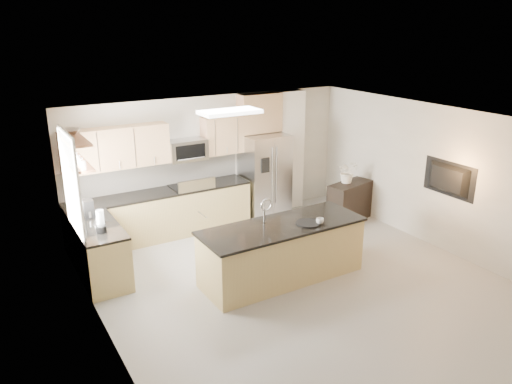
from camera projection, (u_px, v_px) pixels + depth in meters
floor at (301, 285)px, 7.94m from camera, size 6.50×6.50×0.00m
ceiling at (307, 123)px, 7.10m from camera, size 6.00×6.50×0.02m
wall_back at (211, 160)px, 10.17m from camera, size 6.00×0.02×2.60m
wall_front at (498, 310)px, 4.87m from camera, size 6.00×0.02×2.60m
wall_left at (103, 252)px, 6.08m from camera, size 0.02×6.50×2.60m
wall_right at (440, 178)px, 8.96m from camera, size 0.02×6.50×2.60m
back_counter at (162, 214)px, 9.59m from camera, size 3.55×0.66×1.44m
left_counter at (100, 252)px, 8.02m from camera, size 0.66×1.50×0.92m
range at (192, 208)px, 9.88m from camera, size 0.76×0.64×1.14m
upper_cabinets at (150, 144)px, 9.25m from camera, size 3.50×0.33×0.75m
microwave at (187, 150)px, 9.61m from camera, size 0.76×0.40×0.40m
refrigerator at (265, 176)px, 10.51m from camera, size 0.92×0.78×1.78m
partition_column at (289, 150)px, 10.92m from camera, size 0.60×0.30×2.60m
window at (71, 184)px, 7.49m from camera, size 0.04×1.15×1.65m
shelf_lower at (76, 163)px, 7.54m from camera, size 0.30×1.20×0.04m
shelf_upper at (73, 139)px, 7.42m from camera, size 0.30×1.20×0.04m
ceiling_fixture at (230, 112)px, 8.23m from camera, size 1.00×0.50×0.06m
island at (282, 251)px, 8.01m from camera, size 2.71×1.00×1.36m
credenza at (349, 202)px, 10.42m from camera, size 1.09×0.64×0.82m
cup at (320, 221)px, 7.88m from camera, size 0.14×0.14×0.10m
platter at (308, 223)px, 7.90m from camera, size 0.49×0.49×0.02m
blender at (101, 223)px, 7.56m from camera, size 0.16×0.16×0.36m
kettle at (99, 218)px, 7.89m from camera, size 0.19×0.19×0.24m
coffee_maker at (88, 209)px, 8.14m from camera, size 0.17×0.21×0.31m
bowl at (69, 131)px, 7.61m from camera, size 0.50×0.50×0.10m
flower_vase at (348, 166)px, 10.21m from camera, size 0.71×0.64×0.70m
television at (446, 179)px, 8.74m from camera, size 0.14×1.08×0.62m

